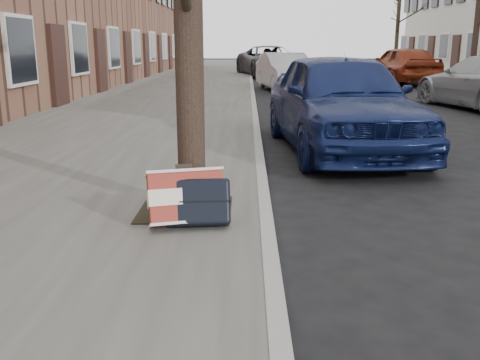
{
  "coord_description": "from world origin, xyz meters",
  "views": [
    {
      "loc": [
        -1.43,
        -3.57,
        1.63
      ],
      "look_at": [
        -1.48,
        0.8,
        0.52
      ],
      "focal_mm": 40.0,
      "sensor_mm": 36.0,
      "label": 1
    }
  ],
  "objects_px": {
    "suitcase_navy": "(197,202)",
    "car_near_mid": "(285,72)",
    "car_near_front": "(340,101)",
    "suitcase_red": "(186,198)"
  },
  "relations": [
    {
      "from": "suitcase_red",
      "to": "car_near_mid",
      "type": "xyz_separation_m",
      "value": [
        1.86,
        14.97,
        0.3
      ]
    },
    {
      "from": "suitcase_navy",
      "to": "car_near_mid",
      "type": "relative_size",
      "value": 0.14
    },
    {
      "from": "suitcase_navy",
      "to": "car_near_mid",
      "type": "xyz_separation_m",
      "value": [
        1.77,
        14.99,
        0.33
      ]
    },
    {
      "from": "car_near_front",
      "to": "car_near_mid",
      "type": "relative_size",
      "value": 1.12
    },
    {
      "from": "car_near_front",
      "to": "car_near_mid",
      "type": "height_order",
      "value": "car_near_front"
    },
    {
      "from": "suitcase_navy",
      "to": "car_near_front",
      "type": "xyz_separation_m",
      "value": [
        1.86,
        4.0,
        0.44
      ]
    },
    {
      "from": "car_near_mid",
      "to": "suitcase_red",
      "type": "bearing_deg",
      "value": -106.63
    },
    {
      "from": "suitcase_navy",
      "to": "car_near_front",
      "type": "distance_m",
      "value": 4.44
    },
    {
      "from": "suitcase_navy",
      "to": "car_near_front",
      "type": "bearing_deg",
      "value": 59.82
    },
    {
      "from": "car_near_front",
      "to": "suitcase_navy",
      "type": "bearing_deg",
      "value": -120.19
    }
  ]
}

